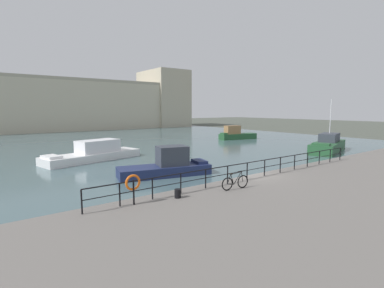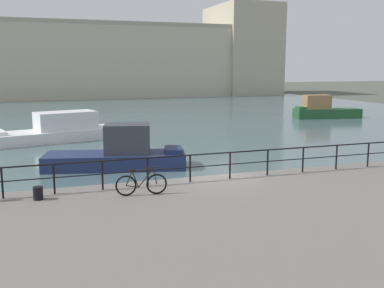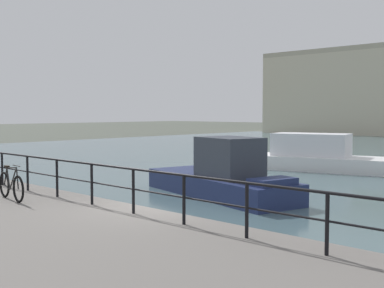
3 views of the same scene
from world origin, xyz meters
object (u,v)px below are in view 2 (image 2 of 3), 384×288
mooring_bollard (38,193)px  moored_red_daysailer (324,110)px  harbor_building (109,60)px  parked_bicycle (141,184)px  moored_green_narrowboat (120,154)px  moored_blue_motorboat (60,130)px

mooring_bollard → moored_red_daysailer: bearing=40.4°
harbor_building → parked_bicycle: 66.38m
moored_green_narrowboat → parked_bicycle: bearing=-81.3°
harbor_building → parked_bicycle: size_ratio=41.01×
moored_red_daysailer → moored_blue_motorboat: moored_red_daysailer is taller
parked_bicycle → harbor_building: bearing=89.2°
harbor_building → moored_blue_motorboat: harbor_building is taller
moored_blue_motorboat → parked_bicycle: moored_blue_motorboat is taller
harbor_building → moored_blue_motorboat: (-10.90, -47.20, -5.58)m
moored_blue_motorboat → mooring_bollard: bearing=70.7°
moored_blue_motorboat → parked_bicycle: (1.83, -18.36, 0.51)m
harbor_building → mooring_bollard: harbor_building is taller
harbor_building → moored_red_daysailer: size_ratio=10.33×
harbor_building → moored_green_narrowboat: (-8.37, -57.38, -5.55)m
moored_red_daysailer → parked_bicycle: moored_red_daysailer is taller
mooring_bollard → harbor_building: bearing=79.2°
moored_green_narrowboat → moored_blue_motorboat: size_ratio=0.73×
harbor_building → mooring_bollard: size_ratio=164.40×
moored_blue_motorboat → moored_red_daysailer: bearing=178.2°
moored_green_narrowboat → moored_blue_motorboat: bearing=117.6°
harbor_building → mooring_bollard: 66.36m
moored_green_narrowboat → mooring_bollard: bearing=-104.5°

